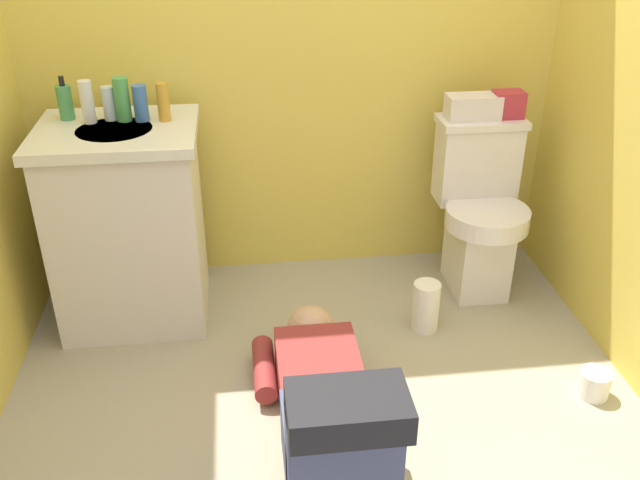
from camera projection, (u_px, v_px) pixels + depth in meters
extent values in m
cube|color=#A0997F|center=(326.00, 418.00, 2.41)|extent=(2.74, 3.12, 0.04)
cube|color=#DDC34D|center=(292.00, 0.00, 2.79)|extent=(2.40, 0.08, 2.40)
cube|color=silver|center=(478.00, 250.00, 3.03)|extent=(0.22, 0.30, 0.38)
cylinder|color=silver|center=(487.00, 218.00, 2.89)|extent=(0.35, 0.35, 0.08)
cube|color=silver|center=(477.00, 163.00, 2.98)|extent=(0.34, 0.17, 0.34)
cube|color=silver|center=(482.00, 121.00, 2.89)|extent=(0.36, 0.19, 0.03)
cube|color=silver|center=(130.00, 230.00, 2.77)|extent=(0.56, 0.48, 0.78)
cube|color=silver|center=(115.00, 133.00, 2.58)|extent=(0.60, 0.52, 0.04)
cylinder|color=silver|center=(115.00, 136.00, 2.56)|extent=(0.28, 0.28, 0.05)
cylinder|color=silver|center=(118.00, 103.00, 2.67)|extent=(0.02, 0.02, 0.10)
cube|color=maroon|center=(321.00, 388.00, 2.39)|extent=(0.29, 0.52, 0.17)
sphere|color=tan|center=(311.00, 330.00, 2.68)|extent=(0.19, 0.19, 0.19)
cube|color=#485076|center=(336.00, 443.00, 2.03)|extent=(0.31, 0.28, 0.20)
cube|color=#485076|center=(344.00, 448.00, 1.85)|extent=(0.31, 0.12, 0.32)
cube|color=black|center=(348.00, 410.00, 1.73)|extent=(0.31, 0.19, 0.09)
cylinder|color=maroon|center=(264.00, 368.00, 2.52)|extent=(0.08, 0.30, 0.08)
cube|color=silver|center=(473.00, 107.00, 2.85)|extent=(0.22, 0.11, 0.10)
cube|color=#B22D3F|center=(508.00, 104.00, 2.87)|extent=(0.12, 0.09, 0.11)
cylinder|color=#449152|center=(65.00, 103.00, 2.62)|extent=(0.06, 0.06, 0.13)
cylinder|color=black|center=(61.00, 81.00, 2.58)|extent=(0.02, 0.02, 0.04)
cylinder|color=silver|center=(87.00, 102.00, 2.58)|extent=(0.05, 0.05, 0.16)
cylinder|color=silver|center=(109.00, 103.00, 2.62)|extent=(0.05, 0.05, 0.13)
cylinder|color=#489E50|center=(122.00, 99.00, 2.60)|extent=(0.06, 0.06, 0.17)
cylinder|color=#3A6AB3|center=(141.00, 103.00, 2.61)|extent=(0.05, 0.05, 0.14)
cylinder|color=gold|center=(163.00, 102.00, 2.60)|extent=(0.05, 0.05, 0.15)
cylinder|color=white|center=(426.00, 306.00, 2.80)|extent=(0.11, 0.11, 0.21)
cylinder|color=white|center=(594.00, 384.00, 2.46)|extent=(0.11, 0.11, 0.10)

